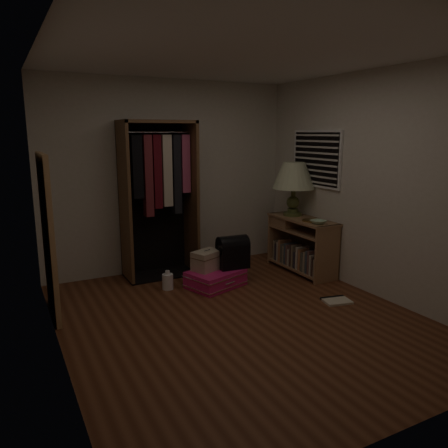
{
  "coord_description": "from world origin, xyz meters",
  "views": [
    {
      "loc": [
        -2.11,
        -3.68,
        1.9
      ],
      "look_at": [
        0.3,
        0.95,
        0.8
      ],
      "focal_mm": 35.0,
      "sensor_mm": 36.0,
      "label": 1
    }
  ],
  "objects_px": {
    "console_bookshelf": "(300,243)",
    "open_wardrobe": "(159,187)",
    "train_case": "(207,260)",
    "table_lamp": "(294,177)",
    "floor_mirror": "(48,237)",
    "pink_suitcase": "(216,278)",
    "black_bag": "(233,251)",
    "white_jug": "(168,281)"
  },
  "relations": [
    {
      "from": "train_case",
      "to": "floor_mirror",
      "type": "bearing_deg",
      "value": 159.94
    },
    {
      "from": "console_bookshelf",
      "to": "floor_mirror",
      "type": "xyz_separation_m",
      "value": [
        -3.24,
        -0.05,
        0.46
      ]
    },
    {
      "from": "train_case",
      "to": "table_lamp",
      "type": "relative_size",
      "value": 0.57
    },
    {
      "from": "pink_suitcase",
      "to": "train_case",
      "type": "distance_m",
      "value": 0.25
    },
    {
      "from": "open_wardrobe",
      "to": "floor_mirror",
      "type": "distance_m",
      "value": 1.69
    },
    {
      "from": "console_bookshelf",
      "to": "open_wardrobe",
      "type": "height_order",
      "value": "open_wardrobe"
    },
    {
      "from": "floor_mirror",
      "to": "train_case",
      "type": "relative_size",
      "value": 4.0
    },
    {
      "from": "floor_mirror",
      "to": "train_case",
      "type": "xyz_separation_m",
      "value": [
        1.82,
        0.07,
        -0.52
      ]
    },
    {
      "from": "console_bookshelf",
      "to": "floor_mirror",
      "type": "height_order",
      "value": "floor_mirror"
    },
    {
      "from": "black_bag",
      "to": "table_lamp",
      "type": "relative_size",
      "value": 0.56
    },
    {
      "from": "black_bag",
      "to": "console_bookshelf",
      "type": "bearing_deg",
      "value": 6.7
    },
    {
      "from": "floor_mirror",
      "to": "white_jug",
      "type": "relative_size",
      "value": 7.14
    },
    {
      "from": "pink_suitcase",
      "to": "console_bookshelf",
      "type": "bearing_deg",
      "value": -15.76
    },
    {
      "from": "console_bookshelf",
      "to": "open_wardrobe",
      "type": "relative_size",
      "value": 0.55
    },
    {
      "from": "table_lamp",
      "to": "floor_mirror",
      "type": "bearing_deg",
      "value": -175.85
    },
    {
      "from": "floor_mirror",
      "to": "black_bag",
      "type": "bearing_deg",
      "value": 0.04
    },
    {
      "from": "open_wardrobe",
      "to": "train_case",
      "type": "relative_size",
      "value": 4.82
    },
    {
      "from": "console_bookshelf",
      "to": "black_bag",
      "type": "relative_size",
      "value": 2.69
    },
    {
      "from": "train_case",
      "to": "pink_suitcase",
      "type": "bearing_deg",
      "value": -65.34
    },
    {
      "from": "open_wardrobe",
      "to": "pink_suitcase",
      "type": "height_order",
      "value": "open_wardrobe"
    },
    {
      "from": "console_bookshelf",
      "to": "table_lamp",
      "type": "distance_m",
      "value": 0.92
    },
    {
      "from": "floor_mirror",
      "to": "white_jug",
      "type": "xyz_separation_m",
      "value": [
        1.34,
        0.17,
        -0.75
      ]
    },
    {
      "from": "train_case",
      "to": "white_jug",
      "type": "relative_size",
      "value": 1.79
    },
    {
      "from": "pink_suitcase",
      "to": "table_lamp",
      "type": "relative_size",
      "value": 1.08
    },
    {
      "from": "console_bookshelf",
      "to": "open_wardrobe",
      "type": "xyz_separation_m",
      "value": [
        -1.77,
        0.73,
        0.81
      ]
    },
    {
      "from": "train_case",
      "to": "table_lamp",
      "type": "height_order",
      "value": "table_lamp"
    },
    {
      "from": "train_case",
      "to": "black_bag",
      "type": "bearing_deg",
      "value": -33.23
    },
    {
      "from": "pink_suitcase",
      "to": "table_lamp",
      "type": "height_order",
      "value": "table_lamp"
    },
    {
      "from": "black_bag",
      "to": "white_jug",
      "type": "distance_m",
      "value": 0.9
    },
    {
      "from": "open_wardrobe",
      "to": "table_lamp",
      "type": "relative_size",
      "value": 2.75
    },
    {
      "from": "floor_mirror",
      "to": "table_lamp",
      "type": "relative_size",
      "value": 2.28
    },
    {
      "from": "table_lamp",
      "to": "white_jug",
      "type": "relative_size",
      "value": 3.13
    },
    {
      "from": "black_bag",
      "to": "table_lamp",
      "type": "xyz_separation_m",
      "value": [
        1.09,
        0.23,
        0.87
      ]
    },
    {
      "from": "open_wardrobe",
      "to": "pink_suitcase",
      "type": "distance_m",
      "value": 1.42
    },
    {
      "from": "console_bookshelf",
      "to": "white_jug",
      "type": "height_order",
      "value": "console_bookshelf"
    },
    {
      "from": "open_wardrobe",
      "to": "floor_mirror",
      "type": "bearing_deg",
      "value": -152.17
    },
    {
      "from": "open_wardrobe",
      "to": "black_bag",
      "type": "bearing_deg",
      "value": -48.2
    },
    {
      "from": "floor_mirror",
      "to": "pink_suitcase",
      "type": "bearing_deg",
      "value": -0.31
    },
    {
      "from": "open_wardrobe",
      "to": "table_lamp",
      "type": "bearing_deg",
      "value": -16.82
    },
    {
      "from": "console_bookshelf",
      "to": "pink_suitcase",
      "type": "relative_size",
      "value": 1.39
    },
    {
      "from": "train_case",
      "to": "table_lamp",
      "type": "xyz_separation_m",
      "value": [
        1.42,
        0.17,
        0.96
      ]
    },
    {
      "from": "table_lamp",
      "to": "white_jug",
      "type": "bearing_deg",
      "value": -178.14
    }
  ]
}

